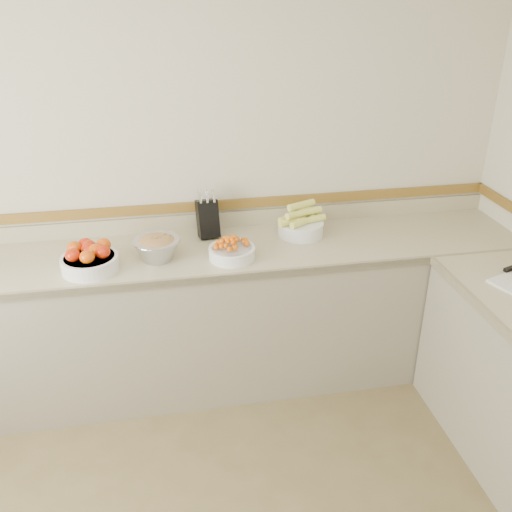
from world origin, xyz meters
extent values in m
plane|color=beige|center=(0.00, 2.00, 1.30)|extent=(4.00, 0.00, 4.00)
cube|color=tan|center=(0.00, 1.68, 0.88)|extent=(4.00, 0.65, 0.04)
cube|color=gray|center=(0.00, 1.68, 0.43)|extent=(4.00, 0.63, 0.86)
cube|color=#86785A|center=(0.00, 1.36, 0.88)|extent=(4.00, 0.02, 0.04)
cube|color=tan|center=(0.00, 1.99, 0.95)|extent=(4.00, 0.02, 0.10)
cube|color=brown|center=(0.00, 1.99, 1.05)|extent=(4.00, 0.02, 0.06)
cube|color=black|center=(0.15, 1.87, 1.01)|extent=(0.14, 0.16, 0.24)
cylinder|color=silver|center=(0.11, 1.84, 1.16)|extent=(0.02, 0.03, 0.06)
cylinder|color=silver|center=(0.15, 1.84, 1.16)|extent=(0.02, 0.03, 0.06)
cylinder|color=silver|center=(0.19, 1.84, 1.16)|extent=(0.02, 0.03, 0.06)
cylinder|color=silver|center=(0.11, 1.87, 1.16)|extent=(0.02, 0.03, 0.06)
cylinder|color=silver|center=(0.15, 1.87, 1.16)|extent=(0.02, 0.03, 0.06)
cylinder|color=silver|center=(0.19, 1.87, 1.16)|extent=(0.02, 0.03, 0.06)
cylinder|color=silver|center=(0.11, 1.89, 1.16)|extent=(0.02, 0.03, 0.06)
cylinder|color=silver|center=(0.15, 1.89, 1.16)|extent=(0.02, 0.03, 0.06)
cylinder|color=silver|center=(0.19, 1.89, 1.16)|extent=(0.02, 0.03, 0.06)
cylinder|color=white|center=(-0.52, 1.55, 0.94)|extent=(0.30, 0.30, 0.08)
torus|color=white|center=(-0.52, 1.55, 0.98)|extent=(0.31, 0.31, 0.01)
cylinder|color=white|center=(-0.52, 1.55, 0.98)|extent=(0.27, 0.27, 0.01)
ellipsoid|color=red|center=(-0.59, 1.51, 1.02)|extent=(0.08, 0.08, 0.07)
ellipsoid|color=#D34A07|center=(-0.52, 1.47, 1.02)|extent=(0.08, 0.08, 0.07)
ellipsoid|color=red|center=(-0.44, 1.52, 1.02)|extent=(0.08, 0.08, 0.07)
ellipsoid|color=#D34A07|center=(-0.59, 1.60, 1.02)|extent=(0.08, 0.08, 0.07)
ellipsoid|color=red|center=(-0.52, 1.56, 1.02)|extent=(0.08, 0.08, 0.07)
ellipsoid|color=#D34A07|center=(-0.44, 1.61, 1.02)|extent=(0.08, 0.08, 0.07)
ellipsoid|color=red|center=(-0.54, 1.63, 1.02)|extent=(0.08, 0.08, 0.07)
ellipsoid|color=#D34A07|center=(-0.48, 1.54, 1.02)|extent=(0.08, 0.08, 0.07)
ellipsoid|color=red|center=(-0.52, 1.60, 1.02)|extent=(0.08, 0.08, 0.07)
cylinder|color=white|center=(0.25, 1.55, 0.93)|extent=(0.26, 0.26, 0.07)
torus|color=white|center=(0.25, 1.55, 0.96)|extent=(0.26, 0.26, 0.01)
cylinder|color=white|center=(0.25, 1.55, 0.96)|extent=(0.22, 0.22, 0.01)
sphere|color=#DB5A07|center=(0.25, 1.51, 1.01)|extent=(0.03, 0.03, 0.03)
sphere|color=#DB5A07|center=(0.25, 1.55, 1.01)|extent=(0.03, 0.03, 0.03)
sphere|color=#DB5A07|center=(0.30, 1.49, 0.99)|extent=(0.03, 0.03, 0.03)
sphere|color=#DB5A07|center=(0.33, 1.53, 0.99)|extent=(0.03, 0.03, 0.03)
sphere|color=#DB5A07|center=(0.25, 1.54, 1.02)|extent=(0.03, 0.03, 0.03)
sphere|color=#DB5A07|center=(0.26, 1.64, 0.98)|extent=(0.03, 0.03, 0.03)
sphere|color=#DB5A07|center=(0.30, 1.50, 0.99)|extent=(0.03, 0.03, 0.03)
sphere|color=#DB5A07|center=(0.21, 1.52, 1.01)|extent=(0.03, 0.03, 0.03)
sphere|color=#DB5A07|center=(0.23, 1.59, 1.00)|extent=(0.03, 0.03, 0.03)
sphere|color=#DB5A07|center=(0.20, 1.60, 0.99)|extent=(0.03, 0.03, 0.03)
sphere|color=#DB5A07|center=(0.32, 1.59, 0.99)|extent=(0.03, 0.03, 0.03)
sphere|color=#DB5A07|center=(0.18, 1.50, 0.99)|extent=(0.03, 0.03, 0.03)
sphere|color=#DB5A07|center=(0.16, 1.55, 0.99)|extent=(0.03, 0.03, 0.03)
sphere|color=#DB5A07|center=(0.26, 1.53, 1.01)|extent=(0.03, 0.03, 0.03)
sphere|color=#DB5A07|center=(0.27, 1.48, 1.00)|extent=(0.03, 0.03, 0.03)
sphere|color=#DB5A07|center=(0.25, 1.56, 1.02)|extent=(0.03, 0.03, 0.03)
sphere|color=#DB5A07|center=(0.19, 1.57, 1.00)|extent=(0.03, 0.03, 0.03)
sphere|color=#DB5A07|center=(0.32, 1.55, 1.00)|extent=(0.03, 0.03, 0.03)
sphere|color=#DB5A07|center=(0.19, 1.52, 0.99)|extent=(0.03, 0.03, 0.03)
sphere|color=#DB5A07|center=(0.30, 1.49, 0.99)|extent=(0.03, 0.03, 0.03)
sphere|color=#DB5A07|center=(0.25, 1.59, 1.00)|extent=(0.03, 0.03, 0.03)
sphere|color=#DB5A07|center=(0.31, 1.48, 0.99)|extent=(0.03, 0.03, 0.03)
sphere|color=#DB5A07|center=(0.22, 1.53, 1.00)|extent=(0.03, 0.03, 0.03)
sphere|color=#DB5A07|center=(0.29, 1.56, 1.01)|extent=(0.03, 0.03, 0.03)
sphere|color=#DB5A07|center=(0.26, 1.48, 0.99)|extent=(0.03, 0.03, 0.03)
sphere|color=#DB5A07|center=(0.29, 1.53, 1.00)|extent=(0.03, 0.03, 0.03)
sphere|color=#DB5A07|center=(0.28, 1.51, 1.00)|extent=(0.03, 0.03, 0.03)
sphere|color=#DB5A07|center=(0.25, 1.54, 1.01)|extent=(0.03, 0.03, 0.03)
sphere|color=#DB5A07|center=(0.23, 1.59, 1.00)|extent=(0.03, 0.03, 0.03)
sphere|color=#DB5A07|center=(0.26, 1.59, 1.00)|extent=(0.03, 0.03, 0.03)
sphere|color=#DB5A07|center=(0.25, 1.49, 1.01)|extent=(0.03, 0.03, 0.03)
sphere|color=#DB5A07|center=(0.23, 1.47, 0.99)|extent=(0.03, 0.03, 0.03)
sphere|color=#DB5A07|center=(0.33, 1.57, 0.99)|extent=(0.03, 0.03, 0.03)
sphere|color=#DB5A07|center=(0.29, 1.53, 1.01)|extent=(0.03, 0.03, 0.03)
sphere|color=#DB5A07|center=(0.17, 1.54, 0.99)|extent=(0.03, 0.03, 0.03)
sphere|color=#DB5A07|center=(0.25, 1.57, 1.00)|extent=(0.03, 0.03, 0.03)
sphere|color=#DB5A07|center=(0.21, 1.51, 1.00)|extent=(0.03, 0.03, 0.03)
sphere|color=#DB5A07|center=(0.29, 1.59, 1.00)|extent=(0.03, 0.03, 0.03)
sphere|color=#DB5A07|center=(0.18, 1.54, 0.99)|extent=(0.03, 0.03, 0.03)
cylinder|color=white|center=(0.71, 1.79, 0.94)|extent=(0.27, 0.27, 0.08)
torus|color=white|center=(0.71, 1.79, 0.98)|extent=(0.28, 0.28, 0.01)
cylinder|color=#E6E760|center=(0.65, 1.77, 1.00)|extent=(0.18, 0.11, 0.04)
cylinder|color=#E6E760|center=(0.71, 1.74, 1.00)|extent=(0.18, 0.13, 0.04)
cylinder|color=#E6E760|center=(0.77, 1.77, 1.00)|extent=(0.19, 0.09, 0.04)
cylinder|color=#E6E760|center=(0.66, 1.82, 1.00)|extent=(0.18, 0.12, 0.04)
cylinder|color=#E6E760|center=(0.74, 1.83, 1.00)|extent=(0.19, 0.08, 0.04)
cylinder|color=#E6E760|center=(0.69, 1.79, 1.04)|extent=(0.18, 0.12, 0.04)
cylinder|color=#E6E760|center=(0.75, 1.80, 1.04)|extent=(0.19, 0.09, 0.04)
cylinder|color=#E6E760|center=(0.71, 1.81, 1.08)|extent=(0.19, 0.11, 0.04)
cylinder|color=#B2B2BA|center=(-0.16, 1.60, 0.96)|extent=(0.26, 0.26, 0.12)
torus|color=#B2B2BA|center=(-0.16, 1.60, 1.02)|extent=(0.26, 0.26, 0.01)
ellipsoid|color=#B41418|center=(-0.16, 1.60, 1.01)|extent=(0.21, 0.21, 0.07)
cube|color=#B41418|center=(-0.12, 1.64, 1.03)|extent=(0.02, 0.02, 0.02)
cube|color=#7DBA5A|center=(-0.10, 1.60, 1.03)|extent=(0.02, 0.02, 0.02)
cube|color=#B41418|center=(-0.15, 1.57, 1.02)|extent=(0.02, 0.02, 0.02)
cube|color=#7DBA5A|center=(-0.19, 1.62, 1.03)|extent=(0.02, 0.02, 0.02)
cube|color=#B41418|center=(-0.16, 1.58, 1.04)|extent=(0.03, 0.03, 0.02)
cube|color=#7DBA5A|center=(-0.16, 1.61, 1.02)|extent=(0.02, 0.02, 0.02)
cube|color=#B41418|center=(-0.13, 1.62, 1.03)|extent=(0.02, 0.02, 0.02)
cube|color=#7DBA5A|center=(-0.18, 1.63, 1.02)|extent=(0.02, 0.02, 0.02)
cube|color=#B41418|center=(-0.18, 1.59, 1.04)|extent=(0.02, 0.02, 0.02)
cube|color=#7DBA5A|center=(-0.16, 1.60, 1.03)|extent=(0.02, 0.02, 0.02)
cube|color=#B41418|center=(-0.14, 1.60, 1.03)|extent=(0.02, 0.02, 0.02)
cube|color=#7DBA5A|center=(-0.16, 1.60, 1.03)|extent=(0.02, 0.02, 0.02)
cube|color=#B41418|center=(-0.09, 1.63, 1.03)|extent=(0.02, 0.02, 0.02)
cube|color=#7DBA5A|center=(-0.13, 1.64, 1.03)|extent=(0.02, 0.02, 0.02)
cube|color=black|center=(1.69, 1.10, 0.93)|extent=(0.11, 0.06, 0.02)
camera|label=1|loc=(-0.14, -1.28, 2.33)|focal=40.00mm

